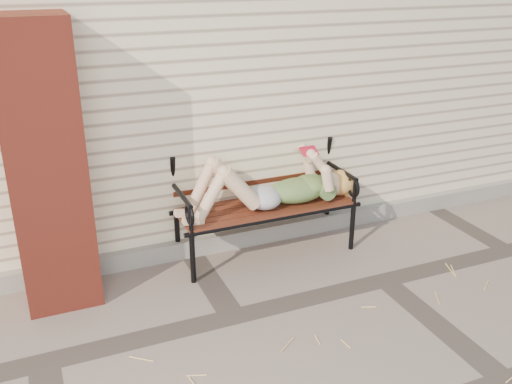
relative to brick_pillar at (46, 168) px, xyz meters
name	(u,v)px	position (x,y,z in m)	size (l,w,h in m)	color
ground	(384,280)	(2.30, -0.75, -1.00)	(80.00, 80.00, 0.00)	#79675D
house_wall	(241,36)	(2.30, 2.25, 0.50)	(8.00, 4.00, 3.00)	#F6E8C0
foundation_strip	(323,222)	(2.30, 0.22, -0.93)	(8.00, 0.10, 0.15)	gray
brick_pillar	(46,168)	(0.00, 0.00, 0.00)	(0.50, 0.50, 2.00)	maroon
garden_bench	(262,185)	(1.63, 0.11, -0.42)	(1.59, 0.63, 1.03)	black
reading_woman	(269,186)	(1.65, -0.01, -0.39)	(1.50, 0.34, 0.47)	#0A4048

